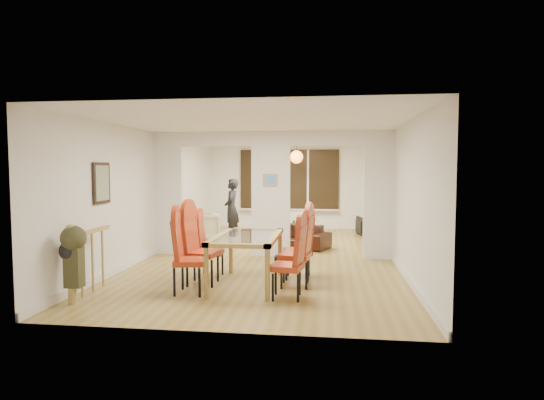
% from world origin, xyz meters
% --- Properties ---
extents(floor, '(5.00, 9.00, 0.01)m').
position_xyz_m(floor, '(0.00, 0.00, 0.00)').
color(floor, olive).
rests_on(floor, ground).
extents(room_walls, '(5.00, 9.00, 2.60)m').
position_xyz_m(room_walls, '(0.00, 0.00, 1.30)').
color(room_walls, silver).
rests_on(room_walls, floor).
extents(divider_wall, '(5.00, 0.18, 2.60)m').
position_xyz_m(divider_wall, '(0.00, 0.00, 1.30)').
color(divider_wall, white).
rests_on(divider_wall, floor).
extents(bay_window_blinds, '(3.00, 0.08, 1.80)m').
position_xyz_m(bay_window_blinds, '(0.00, 4.44, 1.50)').
color(bay_window_blinds, black).
rests_on(bay_window_blinds, room_walls).
extents(radiator, '(1.40, 0.08, 0.50)m').
position_xyz_m(radiator, '(0.00, 4.40, 0.30)').
color(radiator, white).
rests_on(radiator, floor).
extents(pendant_light, '(0.36, 0.36, 0.36)m').
position_xyz_m(pendant_light, '(0.30, 3.30, 2.15)').
color(pendant_light, orange).
rests_on(pendant_light, room_walls).
extents(stair_newel, '(0.40, 1.20, 1.10)m').
position_xyz_m(stair_newel, '(-2.25, -3.20, 0.55)').
color(stair_newel, '#A58F4C').
rests_on(stair_newel, floor).
extents(wall_poster, '(0.04, 0.52, 0.67)m').
position_xyz_m(wall_poster, '(-2.47, -2.40, 1.60)').
color(wall_poster, gray).
rests_on(wall_poster, room_walls).
extents(pillar_photo, '(0.30, 0.03, 0.25)m').
position_xyz_m(pillar_photo, '(0.00, -0.10, 1.60)').
color(pillar_photo, '#4C8CD8').
rests_on(pillar_photo, divider_wall).
extents(dining_table, '(0.96, 1.71, 0.80)m').
position_xyz_m(dining_table, '(-0.06, -2.47, 0.40)').
color(dining_table, olive).
rests_on(dining_table, floor).
extents(dining_chair_la, '(0.52, 0.52, 1.13)m').
position_xyz_m(dining_chair_la, '(-0.81, -3.00, 0.57)').
color(dining_chair_la, '#99290F').
rests_on(dining_chair_la, floor).
extents(dining_chair_lb, '(0.54, 0.54, 1.18)m').
position_xyz_m(dining_chair_lb, '(-0.78, -2.46, 0.59)').
color(dining_chair_lb, '#99290F').
rests_on(dining_chair_lb, floor).
extents(dining_chair_lc, '(0.42, 0.42, 1.01)m').
position_xyz_m(dining_chair_lc, '(-0.78, -1.95, 0.51)').
color(dining_chair_lc, '#99290F').
rests_on(dining_chair_lc, floor).
extents(dining_chair_ra, '(0.50, 0.50, 1.07)m').
position_xyz_m(dining_chair_ra, '(0.61, -3.07, 0.54)').
color(dining_chair_ra, '#99290F').
rests_on(dining_chair_ra, floor).
extents(dining_chair_rb, '(0.51, 0.51, 1.15)m').
position_xyz_m(dining_chair_rb, '(0.68, -2.40, 0.57)').
color(dining_chair_rb, '#99290F').
rests_on(dining_chair_rb, floor).
extents(dining_chair_rc, '(0.52, 0.52, 1.09)m').
position_xyz_m(dining_chair_rc, '(0.69, -1.88, 0.54)').
color(dining_chair_rc, '#99290F').
rests_on(dining_chair_rc, floor).
extents(sofa, '(1.94, 1.34, 0.53)m').
position_xyz_m(sofa, '(0.32, 1.14, 0.26)').
color(sofa, black).
rests_on(sofa, floor).
extents(armchair, '(1.01, 1.02, 0.70)m').
position_xyz_m(armchair, '(-2.00, 1.79, 0.35)').
color(armchair, beige).
rests_on(armchair, floor).
extents(person, '(0.60, 0.41, 1.57)m').
position_xyz_m(person, '(-1.33, 2.29, 0.78)').
color(person, black).
rests_on(person, floor).
extents(television, '(0.88, 0.30, 0.50)m').
position_xyz_m(television, '(2.00, 3.12, 0.25)').
color(television, black).
rests_on(television, floor).
extents(coffee_table, '(0.96, 0.64, 0.20)m').
position_xyz_m(coffee_table, '(0.04, 2.67, 0.10)').
color(coffee_table, black).
rests_on(coffee_table, floor).
extents(bottle, '(0.07, 0.07, 0.26)m').
position_xyz_m(bottle, '(0.28, 2.59, 0.34)').
color(bottle, '#143F19').
rests_on(bottle, coffee_table).
extents(bowl, '(0.20, 0.20, 0.05)m').
position_xyz_m(bowl, '(-0.05, 2.65, 0.23)').
color(bowl, black).
rests_on(bowl, coffee_table).
extents(shoes, '(0.22, 0.24, 0.09)m').
position_xyz_m(shoes, '(0.25, -0.42, 0.05)').
color(shoes, black).
rests_on(shoes, floor).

